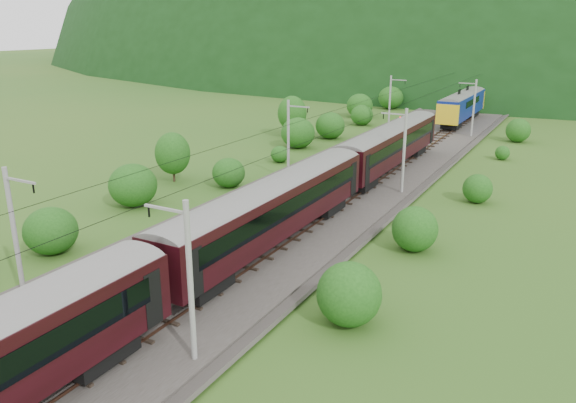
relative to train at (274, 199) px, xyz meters
The scene contains 15 objects.
ground 14.92m from the train, 99.58° to the right, with size 600.00×600.00×0.00m, color #2A591C.
railbed 6.10m from the train, 119.67° to the right, with size 14.00×220.00×0.30m, color #38332D.
track_left 7.27m from the train, 138.73° to the right, with size 2.40×220.00×0.27m.
track_right 5.47m from the train, 90.00° to the right, with size 2.40×220.00×0.27m.
catenary_left 19.73m from the train, 115.60° to the left, with size 2.54×192.28×8.00m.
catenary_right 18.18m from the train, 78.18° to the left, with size 2.54×192.28×8.00m.
overhead_wires 5.83m from the train, 119.67° to the right, with size 4.83×198.00×0.03m.
mountain_main 245.83m from the train, 90.56° to the left, with size 504.00×360.00×244.00m, color black.
mountain_ridge 310.92m from the train, 113.19° to the left, with size 336.00×280.00×132.00m, color black.
train is the anchor object (origin of this frame).
hazard_post_near 45.78m from the train, 93.46° to the left, with size 0.18×0.18×1.66m, color red.
hazard_post_far 49.07m from the train, 91.99° to the left, with size 0.17×0.17×1.58m, color red.
signal 49.46m from the train, 97.62° to the left, with size 0.23×0.23×2.11m.
vegetation_left 18.60m from the train, 151.61° to the left, with size 12.78×147.81×6.53m.
vegetation_right 10.28m from the train, ahead, with size 5.74×108.31×3.20m.
Camera 1 is at (21.46, -18.42, 15.70)m, focal length 35.00 mm.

